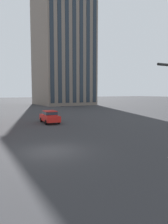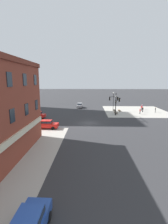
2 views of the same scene
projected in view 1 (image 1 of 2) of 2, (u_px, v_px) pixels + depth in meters
ground_plane at (51, 151)px, 15.10m from camera, size 320.00×320.00×0.00m
car_main_northbound_near at (50, 116)px, 28.68m from camera, size 2.13×4.51×1.68m
residential_tower_skyline_right at (62, 28)px, 70.29m from camera, size 16.78×18.08×50.39m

